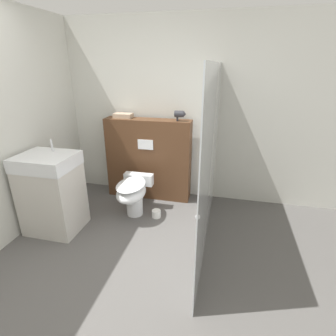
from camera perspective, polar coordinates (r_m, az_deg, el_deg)
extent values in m
plane|color=#565451|center=(2.55, -15.32, -27.11)|extent=(12.00, 12.00, 0.00)
cube|color=silver|center=(3.83, -1.38, 12.13)|extent=(8.00, 0.06, 2.50)
cube|color=#51331E|center=(3.85, -4.24, 1.93)|extent=(1.23, 0.25, 1.18)
cube|color=white|center=(3.65, -4.94, 5.09)|extent=(0.22, 0.01, 0.14)
cube|color=silver|center=(2.74, 9.18, 1.47)|extent=(0.01, 2.11, 1.91)
sphere|color=#B2B2B7|center=(1.83, 6.47, -10.56)|extent=(0.04, 0.04, 0.04)
cylinder|color=white|center=(3.54, -7.29, -7.43)|extent=(0.21, 0.21, 0.35)
ellipsoid|color=white|center=(3.37, -7.97, -5.28)|extent=(0.35, 0.52, 0.20)
ellipsoid|color=white|center=(3.32, -8.07, -3.56)|extent=(0.35, 0.51, 0.02)
cube|color=white|center=(3.59, -6.39, -2.40)|extent=(0.40, 0.11, 0.16)
cube|color=beige|center=(3.41, -23.74, -6.20)|extent=(0.61, 0.51, 0.80)
cube|color=white|center=(3.23, -25.00, 1.31)|extent=(0.62, 0.52, 0.15)
cylinder|color=silver|center=(3.29, -23.96, 4.53)|extent=(0.02, 0.02, 0.14)
cylinder|color=#2D2D33|center=(3.54, 2.47, 11.68)|extent=(0.12, 0.09, 0.09)
cone|color=#2D2D33|center=(3.53, 3.71, 11.62)|extent=(0.03, 0.07, 0.07)
cylinder|color=#2D2D33|center=(3.55, 2.06, 10.88)|extent=(0.03, 0.03, 0.09)
cube|color=tan|center=(3.83, -9.73, 11.19)|extent=(0.26, 0.16, 0.06)
cylinder|color=white|center=(3.51, -2.56, -9.90)|extent=(0.12, 0.12, 0.10)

